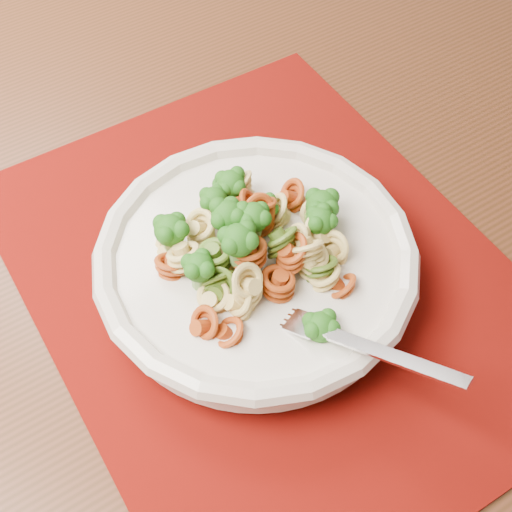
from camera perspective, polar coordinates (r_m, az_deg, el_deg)
The scene contains 5 objects.
dining_table at distance 0.73m, azimuth 6.92°, elevation -4.53°, with size 1.61×1.32×0.73m.
placemat at distance 0.62m, azimuth 1.11°, elevation -1.84°, with size 0.50×0.39×0.00m, color #630804.
pasta_bowl at distance 0.60m, azimuth -0.00°, elevation -0.53°, with size 0.27×0.27×0.05m.
pasta_broccoli_heap at distance 0.58m, azimuth -0.00°, elevation 0.35°, with size 0.23×0.23×0.06m, color #DCB96C, non-canonical shape.
fork at distance 0.55m, azimuth 3.80°, elevation -5.44°, with size 0.19×0.02×0.01m, color silver, non-canonical shape.
Camera 1 is at (0.71, -0.01, 1.24)m, focal length 50.00 mm.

